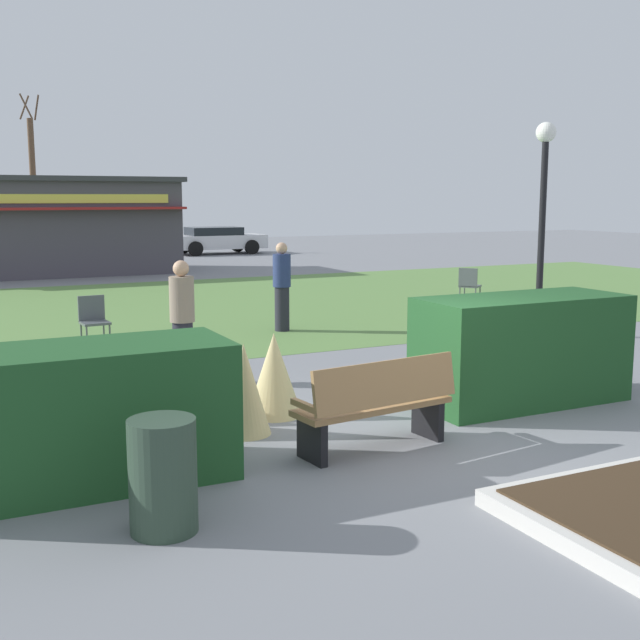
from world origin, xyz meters
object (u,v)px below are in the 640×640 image
Objects in this scene: parked_car_center_slot at (89,243)px; person_standing at (182,321)px; cafe_chair_west at (93,318)px; parked_car_east_slot at (216,239)px; lamppost_mid at (543,202)px; cafe_chair_east at (469,283)px; food_kiosk at (24,226)px; tree_left_bg at (33,182)px; person_strolling at (282,286)px; trash_bin at (163,476)px; park_bench at (377,404)px.

person_standing is at bearing -96.88° from parked_car_center_slot.
cafe_chair_west is 22.35m from parked_car_east_slot.
lamppost_mid is at bearing 4.65° from person_standing.
cafe_chair_east is 0.21× the size of parked_car_east_slot.
food_kiosk is 10.92m from parked_car_east_slot.
food_kiosk is at bearing -98.08° from tree_left_bg.
parked_car_center_slot is at bearing 179.99° from parked_car_east_slot.
person_strolling is (-5.38, -1.35, 0.33)m from cafe_chair_east.
person_strolling is at bearing 3.57° from cafe_chair_west.
person_strolling and person_standing have the same top height.
parked_car_center_slot is 1.01× the size of parked_car_east_slot.
person_standing is (1.54, 4.70, 0.42)m from trash_bin.
food_kiosk is 5.85× the size of person_standing.
cafe_chair_east is (8.59, -12.38, -1.07)m from food_kiosk.
tree_left_bg is at bearing 85.07° from trash_bin.
tree_left_bg is at bearing 105.60° from parked_car_center_slot.
tree_left_bg is at bearing 85.54° from cafe_chair_west.
cafe_chair_east is (1.36, 3.92, -1.91)m from lamppost_mid.
parked_car_east_slot is at bearing 66.06° from cafe_chair_west.
lamppost_mid is 23.21m from parked_car_center_slot.
food_kiosk is at bearing -115.96° from parked_car_center_slot.
parked_car_center_slot is at bearing 102.79° from person_strolling.
person_standing is 24.96m from parked_car_east_slot.
lamppost_mid is at bearing -78.80° from tree_left_bg.
food_kiosk reaches higher than park_bench.
person_standing reaches higher than park_bench.
lamppost_mid is 2.28× the size of person_strolling.
person_strolling is 0.40× the size of parked_car_east_slot.
cafe_chair_west is 0.53× the size of person_standing.
lamppost_mid reaches higher than person_strolling.
trash_bin is 1.00× the size of cafe_chair_east.
person_strolling reaches higher than trash_bin.
lamppost_mid is at bearing -66.07° from food_kiosk.
tree_left_bg is (2.01, 25.74, 2.69)m from cafe_chair_west.
food_kiosk reaches higher than parked_car_east_slot.
cafe_chair_east is at bearing 48.63° from park_bench.
cafe_chair_west is 9.07m from cafe_chair_east.
parked_car_east_slot is (9.07, 20.43, 0.12)m from cafe_chair_west.
lamppost_mid is 28.64m from tree_left_bg.
lamppost_mid is 17.85m from food_kiosk.
cafe_chair_east is at bearing 43.59° from trash_bin.
person_standing is 0.40× the size of parked_car_east_slot.
person_standing is at bearing 103.57° from park_bench.
lamppost_mid is 0.91× the size of parked_car_center_slot.
lamppost_mid is 10.24m from trash_bin.
food_kiosk reaches higher than person_strolling.
lamppost_mid is at bearing -19.99° from person_strolling.
food_kiosk is at bearing 86.79° from trash_bin.
parked_car_east_slot reaches higher than cafe_chair_west.
trash_bin is 13.54m from cafe_chair_east.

